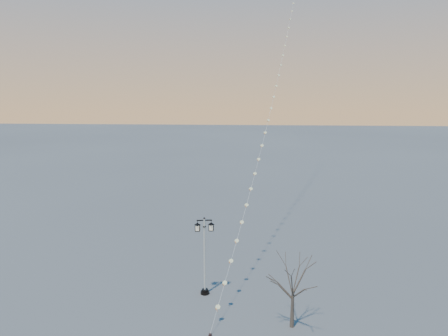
{
  "coord_description": "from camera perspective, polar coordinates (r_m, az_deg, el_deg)",
  "views": [
    {
      "loc": [
        3.03,
        -22.97,
        14.1
      ],
      "look_at": [
        0.96,
        6.5,
        8.54
      ],
      "focal_mm": 32.99,
      "sensor_mm": 36.0,
      "label": 1
    }
  ],
  "objects": [
    {
      "name": "kite_train",
      "position": [
        45.01,
        7.14,
        13.43
      ],
      "size": [
        9.86,
        47.21,
        32.89
      ],
      "rotation": [
        0.0,
        0.0,
        0.25
      ],
      "color": "black",
      "rests_on": "ground"
    },
    {
      "name": "ground",
      "position": [
        27.12,
        -3.19,
        -20.69
      ],
      "size": [
        300.0,
        300.0,
        0.0
      ],
      "primitive_type": "plane",
      "color": "#555556",
      "rests_on": "ground"
    },
    {
      "name": "street_lamp",
      "position": [
        29.08,
        -2.7,
        -11.56
      ],
      "size": [
        1.41,
        0.64,
        5.62
      ],
      "rotation": [
        0.0,
        0.0,
        0.16
      ],
      "color": "black",
      "rests_on": "ground"
    },
    {
      "name": "bare_tree",
      "position": [
        25.67,
        9.58,
        -15.21
      ],
      "size": [
        2.57,
        2.57,
        4.27
      ],
      "rotation": [
        0.0,
        0.0,
        0.11
      ],
      "color": "#483B31",
      "rests_on": "ground"
    }
  ]
}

